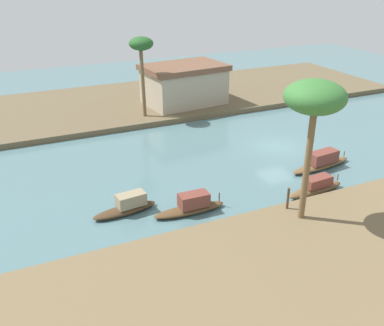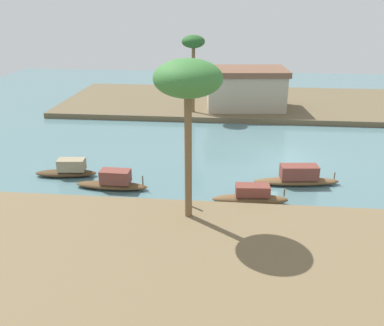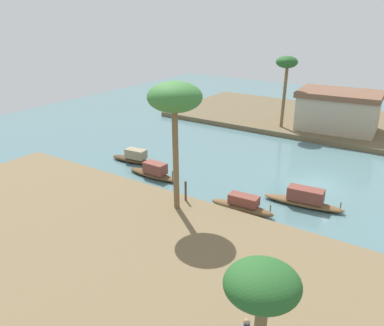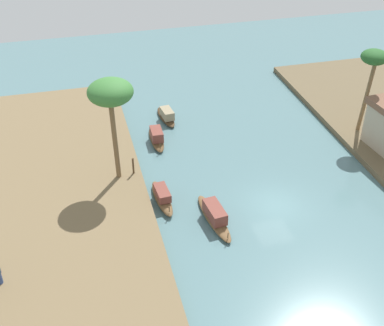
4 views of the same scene
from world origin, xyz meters
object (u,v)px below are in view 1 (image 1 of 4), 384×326
object	(u,v)px
sampan_open_hull	(127,206)
sampan_upstream_small	(322,162)
palm_tree_right_tall	(141,48)
sampan_downstream_large	(191,206)
riverside_building	(184,84)
mooring_post	(288,198)
palm_tree_left_near	(315,100)
sampan_with_tall_canopy	(316,187)

from	to	relation	value
sampan_open_hull	sampan_upstream_small	world-z (taller)	sampan_upstream_small
sampan_open_hull	palm_tree_right_tall	distance (m)	17.76
sampan_downstream_large	riverside_building	xyz separation A→B (m)	(7.99, 18.93, 1.98)
riverside_building	sampan_downstream_large	bearing A→B (deg)	-118.58
mooring_post	palm_tree_left_near	bearing A→B (deg)	-84.18
sampan_upstream_small	palm_tree_right_tall	distance (m)	18.16
palm_tree_right_tall	sampan_downstream_large	bearing A→B (deg)	-100.38
sampan_downstream_large	sampan_upstream_small	size ratio (longest dim) A/B	0.83
sampan_upstream_small	mooring_post	world-z (taller)	mooring_post
mooring_post	palm_tree_left_near	distance (m)	6.14
palm_tree_right_tall	mooring_post	bearing A→B (deg)	-85.03
sampan_downstream_large	mooring_post	bearing A→B (deg)	-27.35
sampan_open_hull	sampan_downstream_large	world-z (taller)	sampan_downstream_large
mooring_post	riverside_building	size ratio (longest dim) A/B	0.16
mooring_post	palm_tree_right_tall	size ratio (longest dim) A/B	0.18
sampan_open_hull	mooring_post	xyz separation A→B (m)	(8.17, -4.22, 0.71)
sampan_open_hull	palm_tree_left_near	xyz separation A→B (m)	(8.29, -5.38, 6.74)
sampan_with_tall_canopy	sampan_open_hull	xyz separation A→B (m)	(-11.46, 2.76, -0.01)
mooring_post	riverside_building	bearing A→B (deg)	81.59
sampan_downstream_large	palm_tree_right_tall	xyz separation A→B (m)	(3.10, 16.92, 6.14)
sampan_open_hull	sampan_downstream_large	xyz separation A→B (m)	(3.37, -1.56, 0.01)
palm_tree_left_near	palm_tree_right_tall	world-z (taller)	palm_tree_left_near
sampan_upstream_small	riverside_building	size ratio (longest dim) A/B	0.64
sampan_upstream_small	mooring_post	distance (m)	7.62
sampan_open_hull	sampan_upstream_small	bearing A→B (deg)	-5.10
palm_tree_left_near	palm_tree_right_tall	distance (m)	20.82
palm_tree_right_tall	sampan_upstream_small	bearing A→B (deg)	-62.54
palm_tree_left_near	palm_tree_right_tall	size ratio (longest dim) A/B	1.09
sampan_open_hull	sampan_with_tall_canopy	bearing A→B (deg)	-19.36
sampan_open_hull	riverside_building	world-z (taller)	riverside_building
sampan_downstream_large	palm_tree_left_near	bearing A→B (deg)	-36.16
mooring_post	palm_tree_left_near	xyz separation A→B (m)	(0.12, -1.16, 6.03)
sampan_downstream_large	riverside_building	world-z (taller)	riverside_building
sampan_downstream_large	mooring_post	distance (m)	5.54
sampan_open_hull	palm_tree_right_tall	xyz separation A→B (m)	(6.47, 15.36, 6.15)
sampan_with_tall_canopy	palm_tree_left_near	bearing A→B (deg)	-144.38
sampan_open_hull	sampan_upstream_small	distance (m)	14.36
sampan_with_tall_canopy	mooring_post	distance (m)	3.66
palm_tree_right_tall	riverside_building	xyz separation A→B (m)	(4.89, 2.02, -4.15)
sampan_downstream_large	mooring_post	size ratio (longest dim) A/B	3.38
mooring_post	palm_tree_right_tall	world-z (taller)	palm_tree_right_tall
sampan_open_hull	sampan_downstream_large	size ratio (longest dim) A/B	0.90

